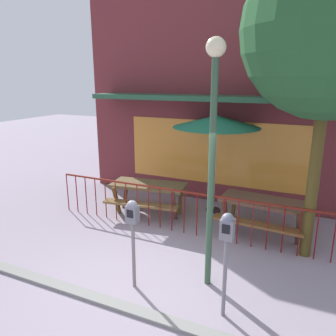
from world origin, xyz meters
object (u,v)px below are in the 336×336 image
object	(u,v)px
parking_meter_far	(133,221)
parking_meter_near	(227,238)
street_tree	(332,30)
patio_umbrella	(216,122)
picnic_table_right	(264,207)
picnic_table_left	(148,190)
street_lamp	(213,133)

from	to	relation	value
parking_meter_far	parking_meter_near	bearing A→B (deg)	-2.38
parking_meter_far	street_tree	size ratio (longest dim) A/B	0.27
patio_umbrella	parking_meter_far	xyz separation A→B (m)	(-0.24, -3.55, -1.12)
patio_umbrella	picnic_table_right	bearing A→B (deg)	-30.27
picnic_table_left	patio_umbrella	world-z (taller)	patio_umbrella
parking_meter_near	parking_meter_far	distance (m)	1.49
picnic_table_left	parking_meter_far	distance (m)	3.04
picnic_table_left	parking_meter_near	world-z (taller)	parking_meter_near
picnic_table_left	street_tree	size ratio (longest dim) A/B	0.36
picnic_table_right	picnic_table_left	bearing A→B (deg)	-179.61
picnic_table_right	parking_meter_near	distance (m)	2.89
picnic_table_right	street_tree	bearing A→B (deg)	-32.27
picnic_table_left	street_lamp	distance (m)	3.64
picnic_table_left	patio_umbrella	bearing A→B (deg)	29.34
picnic_table_left	parking_meter_far	bearing A→B (deg)	-66.73
patio_umbrella	parking_meter_near	xyz separation A→B (m)	(1.25, -3.61, -1.06)
picnic_table_right	parking_meter_far	world-z (taller)	parking_meter_far
parking_meter_near	parking_meter_far	size ratio (longest dim) A/B	1.05
patio_umbrella	street_lamp	world-z (taller)	street_lamp
picnic_table_left	parking_meter_near	size ratio (longest dim) A/B	1.26
parking_meter_near	street_lamp	distance (m)	1.50
street_lamp	picnic_table_left	bearing A→B (deg)	135.73
patio_umbrella	street_lamp	bearing A→B (deg)	-74.73
picnic_table_left	parking_meter_near	bearing A→B (deg)	-46.52
parking_meter_far	street_lamp	bearing A→B (deg)	28.66
parking_meter_near	street_tree	distance (m)	3.73
picnic_table_right	patio_umbrella	bearing A→B (deg)	149.73
picnic_table_right	parking_meter_far	size ratio (longest dim) A/B	1.28
street_tree	parking_meter_near	bearing A→B (deg)	-113.29
street_tree	street_lamp	xyz separation A→B (m)	(-1.41, -1.63, -1.50)
street_lamp	patio_umbrella	bearing A→B (deg)	105.27
street_tree	street_lamp	world-z (taller)	street_tree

